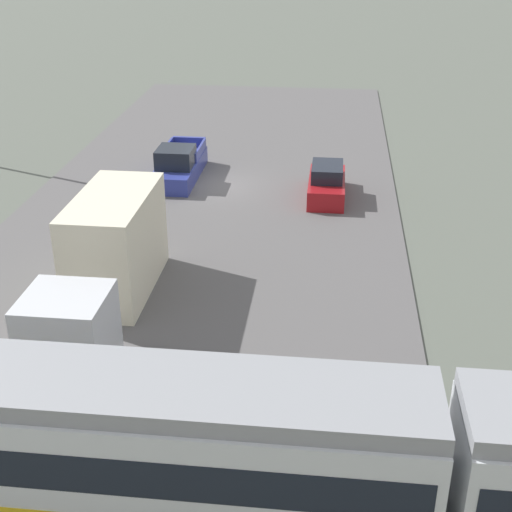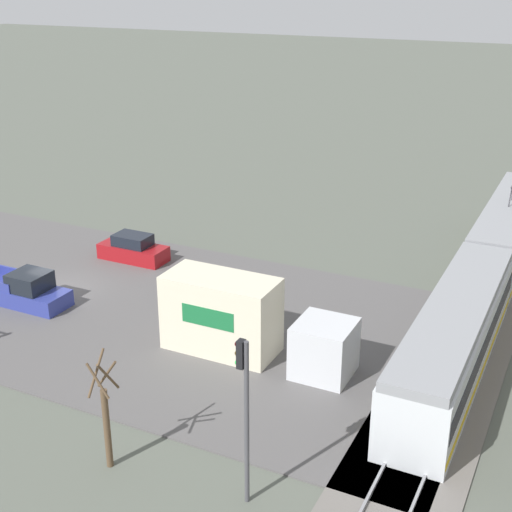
# 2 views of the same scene
# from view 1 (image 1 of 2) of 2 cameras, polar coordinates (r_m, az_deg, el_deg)

# --- Properties ---
(ground_plane) EXTENTS (320.00, 320.00, 0.00)m
(ground_plane) POSITION_cam_1_polar(r_m,az_deg,el_deg) (35.94, -2.97, 5.58)
(ground_plane) COLOR #565B51
(road_surface) EXTENTS (17.48, 44.59, 0.08)m
(road_surface) POSITION_cam_1_polar(r_m,az_deg,el_deg) (35.93, -2.97, 5.64)
(road_surface) COLOR #565454
(road_surface) RESTS_ON ground
(rail_bed) EXTENTS (68.10, 4.40, 0.22)m
(rail_bed) POSITION_cam_1_polar(r_m,az_deg,el_deg) (18.28, -13.99, -17.81)
(rail_bed) COLOR slate
(rail_bed) RESTS_ON ground
(light_rail_tram) EXTENTS (30.31, 2.73, 4.46)m
(light_rail_tram) POSITION_cam_1_polar(r_m,az_deg,el_deg) (16.50, 14.97, -15.90)
(light_rail_tram) COLOR silver
(light_rail_tram) RESTS_ON ground
(box_truck) EXTENTS (2.47, 8.83, 3.57)m
(box_truck) POSITION_cam_1_polar(r_m,az_deg,el_deg) (24.69, -11.92, -0.45)
(box_truck) COLOR silver
(box_truck) RESTS_ON ground
(pickup_truck) EXTENTS (1.93, 5.51, 1.82)m
(pickup_truck) POSITION_cam_1_polar(r_m,az_deg,el_deg) (36.76, -6.18, 7.20)
(pickup_truck) COLOR navy
(pickup_truck) RESTS_ON ground
(sedan_car_0) EXTENTS (1.70, 4.20, 1.60)m
(sedan_car_0) POSITION_cam_1_polar(r_m,az_deg,el_deg) (34.29, 5.68, 5.79)
(sedan_car_0) COLOR maroon
(sedan_car_0) RESTS_ON ground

